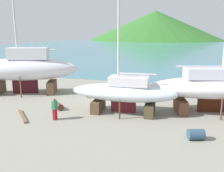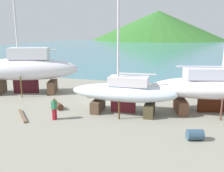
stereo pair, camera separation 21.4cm
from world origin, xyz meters
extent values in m
plane|color=gray|center=(0.00, -2.92, 0.00)|extent=(44.25, 44.25, 0.00)
cube|color=teal|center=(0.00, 66.84, 0.00)|extent=(138.10, 117.39, 0.01)
cone|color=#326C29|center=(-14.14, 148.39, 0.00)|extent=(170.56, 170.56, 37.08)
cube|color=brown|center=(0.21, -3.76, 0.46)|extent=(0.80, 2.03, 0.92)
cube|color=#473D27|center=(4.31, -3.56, 0.46)|extent=(0.80, 2.03, 0.92)
cylinder|color=#4D351D|center=(2.32, -5.04, 0.69)|extent=(0.12, 0.12, 1.39)
cylinder|color=#502E23|center=(2.19, -2.29, 0.69)|extent=(0.12, 0.12, 1.39)
ellipsoid|color=silver|center=(2.26, -3.66, 1.66)|extent=(8.32, 2.89, 1.33)
cube|color=#52141B|center=(2.26, -3.66, 0.52)|extent=(1.97, 0.17, 0.93)
cube|color=silver|center=(2.67, -3.64, 2.59)|extent=(3.02, 1.64, 0.67)
cylinder|color=silver|center=(1.85, -3.68, 8.00)|extent=(0.17, 0.17, 11.48)
cylinder|color=silver|center=(3.28, -3.61, 3.16)|extent=(2.87, 0.25, 0.12)
cube|color=brown|center=(-6.33, 0.45, 0.63)|extent=(1.43, 2.36, 1.27)
cylinder|color=brown|center=(-8.31, -1.92, 1.03)|extent=(0.12, 0.12, 2.06)
cylinder|color=brown|center=(-9.37, 0.99, 1.03)|extent=(0.12, 0.12, 2.06)
ellipsoid|color=white|center=(-8.84, -0.46, 2.51)|extent=(10.99, 6.29, 2.26)
cube|color=#45121B|center=(-8.84, -0.46, 0.59)|extent=(2.43, 0.95, 1.58)
cube|color=silver|center=(-8.34, -0.28, 4.09)|extent=(4.19, 2.90, 1.13)
cylinder|color=silver|center=(-7.59, -0.01, 4.42)|extent=(3.55, 1.40, 0.13)
cube|color=brown|center=(6.51, -2.01, 0.53)|extent=(1.29, 2.65, 1.07)
cylinder|color=brown|center=(8.55, 0.30, 0.83)|extent=(0.12, 0.12, 1.65)
cylinder|color=brown|center=(9.39, -3.11, 0.83)|extent=(0.12, 0.12, 1.65)
ellipsoid|color=white|center=(8.97, -1.40, 1.99)|extent=(10.60, 5.54, 1.67)
cube|color=#43190A|center=(8.97, -1.40, 0.57)|extent=(2.38, 0.66, 1.17)
cube|color=white|center=(8.48, -1.52, 3.16)|extent=(4.00, 2.74, 0.83)
cylinder|color=silver|center=(7.74, -1.71, 3.64)|extent=(3.47, 0.98, 0.13)
cube|color=maroon|center=(-2.14, -6.49, 0.40)|extent=(0.21, 0.35, 0.81)
cube|color=#2C784E|center=(-2.14, -6.49, 1.10)|extent=(0.26, 0.45, 0.59)
sphere|color=#8F6F4C|center=(-2.14, -6.49, 1.51)|extent=(0.22, 0.22, 0.22)
cylinder|color=#532F1F|center=(-3.04, -4.27, 0.26)|extent=(1.05, 1.01, 0.53)
cylinder|color=#304B62|center=(7.57, -7.15, 0.32)|extent=(1.10, 0.91, 0.64)
cube|color=brown|center=(-1.99, 0.51, 0.09)|extent=(0.25, 1.92, 0.19)
cube|color=brown|center=(-4.76, -6.68, 0.07)|extent=(2.30, 2.38, 0.14)
camera|label=1|loc=(6.75, -21.86, 6.38)|focal=40.29mm
camera|label=2|loc=(6.96, -21.80, 6.38)|focal=40.29mm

